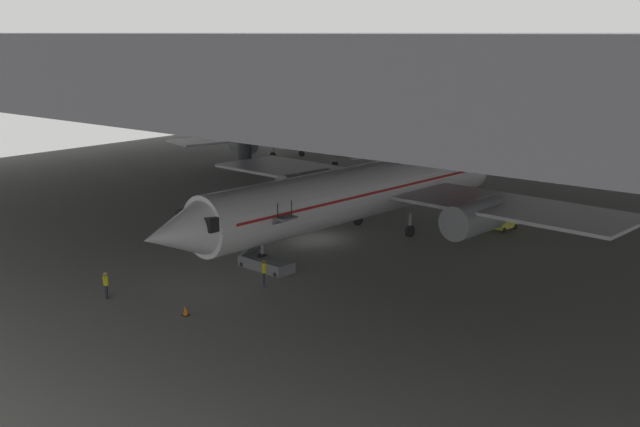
% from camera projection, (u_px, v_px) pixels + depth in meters
% --- Properties ---
extents(ground_plane, '(110.00, 110.00, 0.00)m').
position_uv_depth(ground_plane, '(322.00, 241.00, 55.89)').
color(ground_plane, gray).
extents(hangar_structure, '(121.00, 99.00, 15.03)m').
position_uv_depth(hangar_structure, '(426.00, 40.00, 62.89)').
color(hangar_structure, '#4C4F54').
rests_on(hangar_structure, ground_plane).
extents(airplane_main, '(37.34, 38.63, 12.00)m').
position_uv_depth(airplane_main, '(365.00, 190.00, 56.41)').
color(airplane_main, white).
rests_on(airplane_main, ground_plane).
extents(boarding_stairs, '(4.40, 1.77, 4.77)m').
position_uv_depth(boarding_stairs, '(267.00, 258.00, 49.09)').
color(boarding_stairs, slate).
rests_on(boarding_stairs, ground_plane).
extents(crew_worker_near_nose, '(0.52, 0.33, 1.60)m').
position_uv_depth(crew_worker_near_nose, '(106.00, 283.00, 43.69)').
color(crew_worker_near_nose, '#232838').
rests_on(crew_worker_near_nose, ground_plane).
extents(crew_worker_by_stairs, '(0.44, 0.40, 1.74)m').
position_uv_depth(crew_worker_by_stairs, '(264.00, 271.00, 45.72)').
color(crew_worker_by_stairs, '#232838').
rests_on(crew_worker_by_stairs, ground_plane).
extents(airplane_distant, '(29.29, 28.85, 9.59)m').
position_uv_depth(airplane_distant, '(295.00, 134.00, 91.03)').
color(airplane_distant, white).
rests_on(airplane_distant, ground_plane).
extents(traffic_cone_orange, '(0.36, 0.36, 0.60)m').
position_uv_depth(traffic_cone_orange, '(186.00, 310.00, 41.15)').
color(traffic_cone_orange, black).
rests_on(traffic_cone_orange, ground_plane).
extents(baggage_tug, '(1.53, 2.33, 0.90)m').
position_uv_depth(baggage_tug, '(503.00, 223.00, 58.99)').
color(baggage_tug, yellow).
rests_on(baggage_tug, ground_plane).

